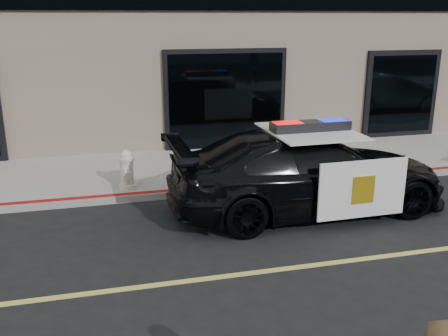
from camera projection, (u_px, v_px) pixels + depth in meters
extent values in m
plane|color=black|center=(392.00, 256.00, 8.07)|extent=(120.00, 120.00, 0.00)
cube|color=gray|center=(279.00, 163.00, 12.91)|extent=(60.00, 3.50, 0.15)
imported|color=black|center=(308.00, 172.00, 9.75)|extent=(2.43, 5.58, 1.60)
cube|color=white|center=(363.00, 189.00, 8.84)|extent=(1.70, 0.07, 1.07)
cube|color=white|center=(309.00, 156.00, 10.95)|extent=(1.70, 0.07, 1.07)
cube|color=white|center=(310.00, 131.00, 9.52)|extent=(1.63, 1.95, 0.03)
cube|color=gold|center=(364.00, 190.00, 8.81)|extent=(0.43, 0.02, 0.51)
cube|color=black|center=(310.00, 126.00, 9.49)|extent=(1.54, 0.43, 0.19)
cube|color=red|center=(288.00, 127.00, 9.37)|extent=(0.54, 0.36, 0.17)
cube|color=#0C19CC|center=(333.00, 124.00, 9.60)|extent=(0.54, 0.36, 0.17)
cylinder|color=beige|center=(128.00, 186.00, 10.80)|extent=(0.39, 0.39, 0.09)
cylinder|color=beige|center=(127.00, 172.00, 10.70)|extent=(0.28, 0.28, 0.54)
cylinder|color=beige|center=(126.00, 159.00, 10.62)|extent=(0.33, 0.33, 0.06)
sphere|color=beige|center=(126.00, 156.00, 10.60)|extent=(0.25, 0.25, 0.25)
cylinder|color=beige|center=(126.00, 151.00, 10.57)|extent=(0.08, 0.08, 0.08)
cylinder|color=beige|center=(126.00, 166.00, 10.85)|extent=(0.14, 0.13, 0.14)
cylinder|color=beige|center=(127.00, 171.00, 10.51)|extent=(0.14, 0.13, 0.14)
cylinder|color=beige|center=(128.00, 175.00, 10.50)|extent=(0.18, 0.15, 0.18)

